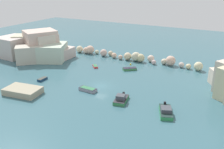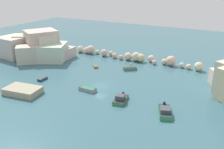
{
  "view_description": "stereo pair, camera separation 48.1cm",
  "coord_description": "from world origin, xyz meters",
  "px_view_note": "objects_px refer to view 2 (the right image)",
  "views": [
    {
      "loc": [
        26.93,
        -44.85,
        22.43
      ],
      "look_at": [
        0.0,
        5.26,
        1.0
      ],
      "focal_mm": 40.84,
      "sensor_mm": 36.0,
      "label": 1
    },
    {
      "loc": [
        27.36,
        -44.62,
        22.43
      ],
      "look_at": [
        0.0,
        5.26,
        1.0
      ],
      "focal_mm": 40.84,
      "sensor_mm": 36.0,
      "label": 2
    }
  ],
  "objects_px": {
    "moored_boat_4": "(42,79)",
    "moored_boat_3": "(120,99)",
    "moored_boat_0": "(130,69)",
    "moored_boat_2": "(95,66)",
    "moored_boat_5": "(88,89)",
    "moored_boat_1": "(165,111)",
    "channel_buoy": "(131,64)",
    "stone_dock": "(23,91)"
  },
  "relations": [
    {
      "from": "channel_buoy",
      "to": "moored_boat_4",
      "type": "bearing_deg",
      "value": -124.16
    },
    {
      "from": "moored_boat_2",
      "to": "moored_boat_5",
      "type": "bearing_deg",
      "value": 164.22
    },
    {
      "from": "moored_boat_1",
      "to": "moored_boat_5",
      "type": "xyz_separation_m",
      "value": [
        -17.59,
        1.76,
        -0.16
      ]
    },
    {
      "from": "moored_boat_0",
      "to": "moored_boat_4",
      "type": "height_order",
      "value": "moored_boat_0"
    },
    {
      "from": "channel_buoy",
      "to": "moored_boat_4",
      "type": "height_order",
      "value": "moored_boat_4"
    },
    {
      "from": "moored_boat_1",
      "to": "moored_boat_5",
      "type": "relative_size",
      "value": 1.4
    },
    {
      "from": "moored_boat_0",
      "to": "moored_boat_4",
      "type": "relative_size",
      "value": 1.48
    },
    {
      "from": "stone_dock",
      "to": "moored_boat_1",
      "type": "xyz_separation_m",
      "value": [
        28.64,
        5.86,
        -0.14
      ]
    },
    {
      "from": "channel_buoy",
      "to": "moored_boat_4",
      "type": "xyz_separation_m",
      "value": [
        -13.66,
        -20.14,
        0.05
      ]
    },
    {
      "from": "moored_boat_4",
      "to": "moored_boat_2",
      "type": "bearing_deg",
      "value": -24.36
    },
    {
      "from": "moored_boat_2",
      "to": "moored_boat_4",
      "type": "distance_m",
      "value": 15.31
    },
    {
      "from": "moored_boat_2",
      "to": "moored_boat_5",
      "type": "distance_m",
      "value": 15.77
    },
    {
      "from": "moored_boat_4",
      "to": "moored_boat_5",
      "type": "height_order",
      "value": "moored_boat_5"
    },
    {
      "from": "moored_boat_1",
      "to": "moored_boat_0",
      "type": "bearing_deg",
      "value": -161.57
    },
    {
      "from": "moored_boat_0",
      "to": "moored_boat_4",
      "type": "xyz_separation_m",
      "value": [
        -15.11,
        -16.37,
        -0.02
      ]
    },
    {
      "from": "channel_buoy",
      "to": "moored_boat_3",
      "type": "height_order",
      "value": "moored_boat_3"
    },
    {
      "from": "moored_boat_1",
      "to": "moored_boat_2",
      "type": "distance_m",
      "value": 29.25
    },
    {
      "from": "moored_boat_0",
      "to": "moored_boat_2",
      "type": "distance_m",
      "value": 9.49
    },
    {
      "from": "moored_boat_3",
      "to": "moored_boat_0",
      "type": "bearing_deg",
      "value": -172.36
    },
    {
      "from": "moored_boat_1",
      "to": "moored_boat_4",
      "type": "bearing_deg",
      "value": -115.07
    },
    {
      "from": "stone_dock",
      "to": "moored_boat_0",
      "type": "height_order",
      "value": "stone_dock"
    },
    {
      "from": "moored_boat_0",
      "to": "channel_buoy",
      "type": "bearing_deg",
      "value": 71.64
    },
    {
      "from": "moored_boat_0",
      "to": "moored_boat_3",
      "type": "relative_size",
      "value": 0.8
    },
    {
      "from": "moored_boat_1",
      "to": "moored_boat_4",
      "type": "distance_m",
      "value": 30.47
    },
    {
      "from": "moored_boat_4",
      "to": "moored_boat_3",
      "type": "bearing_deg",
      "value": -94.97
    },
    {
      "from": "moored_boat_0",
      "to": "moored_boat_3",
      "type": "xyz_separation_m",
      "value": [
        6.19,
        -17.57,
        0.24
      ]
    },
    {
      "from": "moored_boat_2",
      "to": "channel_buoy",
      "type": "bearing_deg",
      "value": -94.21
    },
    {
      "from": "moored_boat_1",
      "to": "moored_boat_3",
      "type": "xyz_separation_m",
      "value": [
        -9.13,
        0.59,
        0.02
      ]
    },
    {
      "from": "stone_dock",
      "to": "moored_boat_5",
      "type": "relative_size",
      "value": 1.85
    },
    {
      "from": "stone_dock",
      "to": "moored_boat_0",
      "type": "distance_m",
      "value": 27.47
    },
    {
      "from": "moored_boat_1",
      "to": "channel_buoy",
      "type": "bearing_deg",
      "value": -164.32
    },
    {
      "from": "stone_dock",
      "to": "moored_boat_2",
      "type": "distance_m",
      "value": 22.16
    },
    {
      "from": "moored_boat_2",
      "to": "stone_dock",
      "type": "bearing_deg",
      "value": 127.4
    },
    {
      "from": "moored_boat_5",
      "to": "moored_boat_2",
      "type": "bearing_deg",
      "value": 119.14
    },
    {
      "from": "moored_boat_0",
      "to": "moored_boat_4",
      "type": "distance_m",
      "value": 22.28
    },
    {
      "from": "moored_boat_0",
      "to": "moored_boat_5",
      "type": "bearing_deg",
      "value": -137.24
    },
    {
      "from": "moored_boat_3",
      "to": "moored_boat_5",
      "type": "relative_size",
      "value": 1.18
    },
    {
      "from": "moored_boat_2",
      "to": "moored_boat_4",
      "type": "bearing_deg",
      "value": 115.47
    },
    {
      "from": "channel_buoy",
      "to": "moored_boat_0",
      "type": "xyz_separation_m",
      "value": [
        1.45,
        -3.77,
        0.07
      ]
    },
    {
      "from": "moored_boat_1",
      "to": "moored_boat_4",
      "type": "xyz_separation_m",
      "value": [
        -30.42,
        1.79,
        -0.24
      ]
    },
    {
      "from": "stone_dock",
      "to": "moored_boat_5",
      "type": "distance_m",
      "value": 13.43
    },
    {
      "from": "moored_boat_3",
      "to": "moored_boat_5",
      "type": "distance_m",
      "value": 8.54
    }
  ]
}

